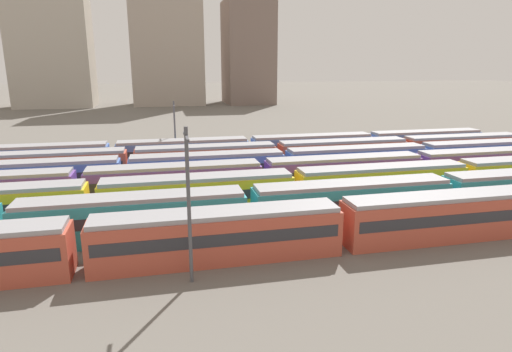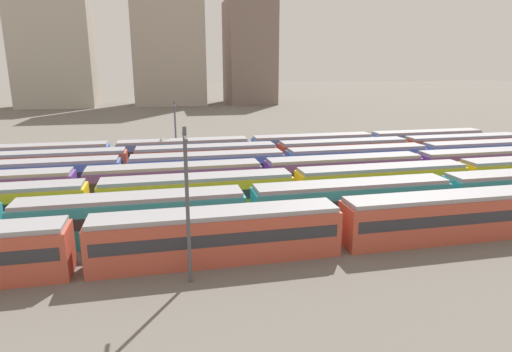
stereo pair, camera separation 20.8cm
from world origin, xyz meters
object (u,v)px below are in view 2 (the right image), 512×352
Objects in this scene: train_track_6 at (250,150)px; train_track_3 at (418,168)px; train_track_4 at (357,161)px; train_track_1 at (352,202)px; train_track_5 at (277,156)px; catenary_pole_2 at (187,199)px; catenary_pole_1 at (175,128)px; train_track_0 at (448,216)px; train_track_2 at (294,189)px.

train_track_3 is at bearing -42.37° from train_track_6.
train_track_3 and train_track_4 have the same top height.
train_track_5 is (-1.27, 20.80, 0.00)m from train_track_1.
train_track_5 is 7.30× the size of catenary_pole_2.
train_track_5 is 8.50× the size of catenary_pole_1.
catenary_pole_1 reaches higher than train_track_5.
train_track_5 is 15.64m from catenary_pole_1.
catenary_pole_2 is (-22.78, -23.75, 3.76)m from train_track_4.
train_track_4 is 10.43m from train_track_5.
train_track_0 is 0.83× the size of train_track_3.
train_track_2 is 1.00× the size of train_track_6.
train_track_1 is 1.25× the size of train_track_2.
train_track_1 is (-6.08, 5.20, 0.00)m from train_track_0.
catenary_pole_1 is (-10.37, 3.00, 3.02)m from train_track_6.
catenary_pole_1 is (-14.25, 29.00, 3.02)m from train_track_1.
train_track_1 and train_track_6 have the same top height.
train_track_2 and train_track_6 have the same top height.
train_track_5 is at bearing 144.33° from train_track_3.
train_track_2 and train_track_4 have the same top height.
catenary_pole_1 is at bearing 116.16° from train_track_1.
train_track_6 is (-2.61, 5.20, 0.00)m from train_track_5.
catenary_pole_1 reaches higher than train_track_4.
train_track_4 is (1.70, 20.80, 0.00)m from train_track_0.
train_track_6 is at bearing -16.12° from catenary_pole_1.
train_track_3 is (17.00, 5.20, 0.00)m from train_track_2.
train_track_6 is 7.30× the size of catenary_pole_2.
train_track_5 is (-9.04, 5.20, 0.00)m from train_track_4.
train_track_1 is at bearing -116.49° from train_track_4.
train_track_0 and train_track_1 have the same top height.
catenary_pole_2 is at bearing -115.39° from train_track_5.
train_track_1 and train_track_4 have the same top height.
train_track_0 and train_track_6 have the same top height.
catenary_pole_2 is at bearing -146.69° from train_track_3.
train_track_3 and train_track_5 have the same top height.
catenary_pole_1 is (-22.02, 13.40, 3.02)m from train_track_4.
train_track_0 is 32.75m from train_track_6.
train_track_3 is 1.51× the size of train_track_6.
train_track_0 is 1.25× the size of train_track_2.
train_track_5 is (-7.35, 26.00, 0.00)m from train_track_0.
train_track_3 is 1.51× the size of train_track_5.
train_track_4 and train_track_6 have the same top height.
train_track_0 and train_track_3 have the same top height.
train_track_2 is 8.50× the size of catenary_pole_1.
train_track_5 and train_track_6 have the same top height.
train_track_0 is 17.16m from train_track_3.
train_track_2 is 0.80× the size of train_track_4.
catenary_pole_1 is at bearing 148.69° from train_track_4.
train_track_6 is (-3.88, 26.00, 0.00)m from train_track_1.
train_track_0 is 1.25× the size of train_track_6.
train_track_6 is (-17.10, 15.60, 0.00)m from train_track_3.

